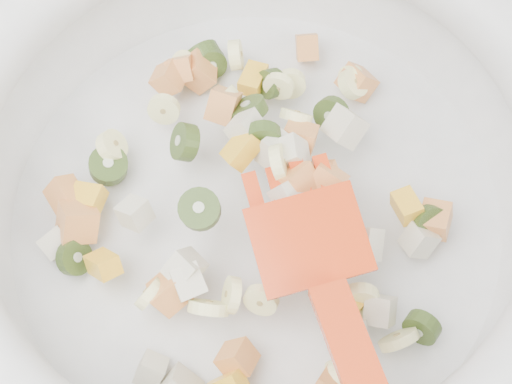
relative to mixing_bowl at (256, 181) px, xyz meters
The scene contains 1 object.
mixing_bowl is the anchor object (origin of this frame).
Camera 1 is at (-0.06, 1.28, 1.42)m, focal length 55.00 mm.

